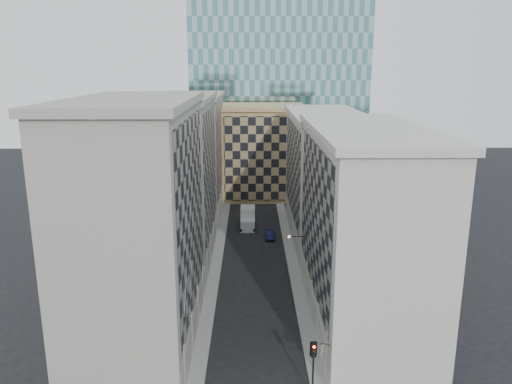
{
  "coord_description": "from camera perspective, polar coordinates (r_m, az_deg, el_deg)",
  "views": [
    {
      "loc": [
        -0.5,
        -33.57,
        26.42
      ],
      "look_at": [
        0.05,
        15.66,
        13.94
      ],
      "focal_mm": 35.0,
      "sensor_mm": 36.0,
      "label": 1
    }
  ],
  "objects": [
    {
      "name": "box_truck",
      "position": [
        83.99,
        -0.95,
        -3.1
      ],
      "size": [
        2.44,
        5.93,
        3.25
      ],
      "rotation": [
        0.0,
        0.0,
        -0.0
      ],
      "color": "silver",
      "rests_on": "ground"
    },
    {
      "name": "sidewalk_east",
      "position": [
        69.05,
        4.23,
        -8.25
      ],
      "size": [
        1.5,
        100.0,
        0.15
      ],
      "primitive_type": "cube",
      "color": "gray",
      "rests_on": "ground"
    },
    {
      "name": "flagpoles_left",
      "position": [
        43.98,
        -7.77,
        -10.68
      ],
      "size": [
        0.1,
        6.33,
        2.33
      ],
      "color": "gray",
      "rests_on": "ground"
    },
    {
      "name": "bldg_left_a",
      "position": [
        48.03,
        -13.12,
        -3.85
      ],
      "size": [
        10.8,
        22.8,
        23.7
      ],
      "color": "#A29E92",
      "rests_on": "ground"
    },
    {
      "name": "shop_sign",
      "position": [
        43.39,
        7.64,
        -17.29
      ],
      "size": [
        0.83,
        0.73,
        0.85
      ],
      "rotation": [
        0.0,
        0.0,
        -0.42
      ],
      "color": "black",
      "rests_on": "ground"
    },
    {
      "name": "bldg_right_b",
      "position": [
        78.2,
        7.76,
        1.86
      ],
      "size": [
        10.8,
        28.8,
        19.7
      ],
      "color": "beige",
      "rests_on": "ground"
    },
    {
      "name": "tan_block",
      "position": [
        102.9,
        0.77,
        4.72
      ],
      "size": [
        16.8,
        14.8,
        18.8
      ],
      "color": "tan",
      "rests_on": "ground"
    },
    {
      "name": "sidewalk_west",
      "position": [
        68.97,
        -4.59,
        -8.28
      ],
      "size": [
        1.5,
        100.0,
        0.15
      ],
      "primitive_type": "cube",
      "color": "gray",
      "rests_on": "ground"
    },
    {
      "name": "bldg_left_c",
      "position": [
        90.53,
        -7.23,
        4.19
      ],
      "size": [
        10.8,
        22.8,
        21.7
      ],
      "color": "#A29E92",
      "rests_on": "ground"
    },
    {
      "name": "bldg_right_a",
      "position": [
        52.41,
        11.96,
        -3.98
      ],
      "size": [
        10.8,
        26.8,
        20.7
      ],
      "color": "beige",
      "rests_on": "ground"
    },
    {
      "name": "traffic_light",
      "position": [
        42.73,
        6.58,
        -18.28
      ],
      "size": [
        0.59,
        0.5,
        4.71
      ],
      "rotation": [
        0.0,
        0.0,
        -0.01
      ],
      "color": "black",
      "rests_on": "sidewalk_east"
    },
    {
      "name": "church_tower",
      "position": [
        115.57,
        -0.4,
        14.49
      ],
      "size": [
        7.2,
        7.2,
        51.5
      ],
      "color": "#2C2622",
      "rests_on": "ground"
    },
    {
      "name": "bldg_left_b",
      "position": [
        69.04,
        -9.27,
        1.41
      ],
      "size": [
        10.8,
        22.8,
        22.7
      ],
      "color": "gray",
      "rests_on": "ground"
    },
    {
      "name": "dark_car",
      "position": [
        78.91,
        1.57,
        -4.86
      ],
      "size": [
        1.43,
        3.88,
        1.27
      ],
      "primitive_type": "imported",
      "rotation": [
        0.0,
        0.0,
        0.02
      ],
      "color": "#11143E",
      "rests_on": "ground"
    },
    {
      "name": "bracket_lamp",
      "position": [
        61.21,
        3.99,
        -5.1
      ],
      "size": [
        1.98,
        0.36,
        0.36
      ],
      "color": "black",
      "rests_on": "ground"
    }
  ]
}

